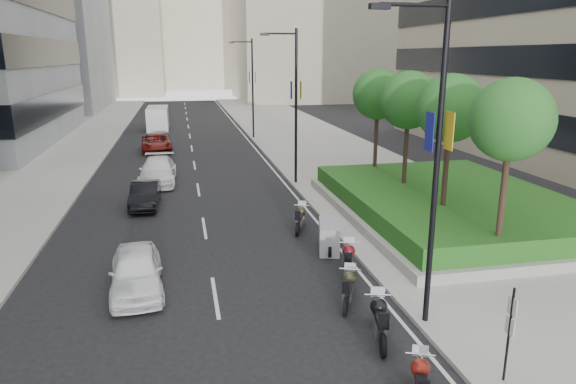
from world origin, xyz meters
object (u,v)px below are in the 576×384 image
object	(u,v)px
motorcycle_2	(379,320)
car_c	(158,171)
car_d	(156,143)
motorcycle_5	(329,237)
lamp_post_2	(251,84)
lamp_post_1	(293,100)
parking_sign	(509,330)
motorcycle_6	(300,218)
car_b	(145,195)
lamp_post_0	(432,152)
motorcycle_4	(348,260)
delivery_van	(158,119)
motorcycle_3	(348,288)
car_a	(136,271)
motorcycle_1	(420,383)

from	to	relation	value
motorcycle_2	car_c	xyz separation A→B (m)	(-6.51, 19.57, 0.16)
car_d	motorcycle_5	bearing A→B (deg)	-76.33
lamp_post_2	motorcycle_5	size ratio (longest dim) A/B	4.45
car_c	motorcycle_5	bearing A→B (deg)	-59.98
lamp_post_1	car_d	bearing A→B (deg)	122.68
lamp_post_2	parking_sign	world-z (taller)	lamp_post_2
parking_sign	motorcycle_6	bearing A→B (deg)	100.20
lamp_post_2	car_b	distance (m)	23.04
motorcycle_5	car_c	xyz separation A→B (m)	(-7.04, 12.89, 0.18)
lamp_post_0	motorcycle_4	distance (m)	5.91
parking_sign	delivery_van	world-z (taller)	parking_sign
motorcycle_3	car_d	world-z (taller)	car_d
lamp_post_1	motorcycle_3	size ratio (longest dim) A/B	4.85
lamp_post_1	motorcycle_2	world-z (taller)	lamp_post_1
lamp_post_1	car_a	xyz separation A→B (m)	(-8.12, -13.02, -4.37)
motorcycle_6	car_a	distance (m)	8.23
car_a	car_b	xyz separation A→B (m)	(-0.30, 10.03, -0.06)
motorcycle_1	lamp_post_2	bearing A→B (deg)	19.92
motorcycle_1	lamp_post_0	bearing A→B (deg)	-3.83
lamp_post_0	car_c	bearing A→B (deg)	112.61
motorcycle_2	motorcycle_3	xyz separation A→B (m)	(-0.17, 2.16, -0.06)
motorcycle_1	motorcycle_6	world-z (taller)	motorcycle_6
lamp_post_2	car_b	world-z (taller)	lamp_post_2
motorcycle_3	motorcycle_5	bearing A→B (deg)	15.20
car_b	parking_sign	bearing A→B (deg)	-60.10
parking_sign	car_b	xyz separation A→B (m)	(-9.07, 17.01, -0.82)
car_b	car_c	world-z (taller)	car_c
car_a	car_c	world-z (taller)	car_c
lamp_post_1	lamp_post_0	bearing A→B (deg)	-90.00
motorcycle_4	car_b	distance (m)	12.72
lamp_post_1	delivery_van	xyz separation A→B (m)	(-8.76, 26.14, -3.98)
motorcycle_3	delivery_van	bearing A→B (deg)	33.76
motorcycle_4	car_a	distance (m)	7.18
lamp_post_0	car_a	xyz separation A→B (m)	(-8.12, 3.98, -4.37)
motorcycle_4	delivery_van	distance (m)	40.19
motorcycle_4	car_c	distance (m)	16.90
motorcycle_3	car_b	xyz separation A→B (m)	(-6.80, 12.32, 0.11)
car_b	lamp_post_0	bearing A→B (deg)	-57.18
motorcycle_4	car_a	bearing A→B (deg)	107.56
motorcycle_5	delivery_van	world-z (taller)	delivery_van
car_a	car_b	distance (m)	10.04
motorcycle_6	car_d	size ratio (longest dim) A/B	0.39
motorcycle_6	parking_sign	bearing A→B (deg)	-147.93
lamp_post_1	motorcycle_6	bearing A→B (deg)	-100.23
parking_sign	motorcycle_3	bearing A→B (deg)	115.84
car_b	car_d	distance (m)	16.15
parking_sign	motorcycle_5	world-z (taller)	parking_sign
lamp_post_2	motorcycle_1	bearing A→B (deg)	-92.37
delivery_van	lamp_post_2	bearing A→B (deg)	-42.57
lamp_post_0	car_b	xyz separation A→B (m)	(-8.42, 14.01, -4.43)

